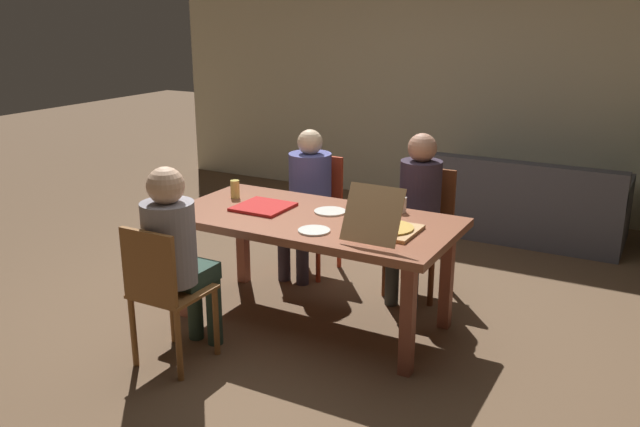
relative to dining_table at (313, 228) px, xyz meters
name	(u,v)px	position (x,y,z in m)	size (l,w,h in m)	color
ground_plane	(313,321)	(0.00, 0.00, -0.68)	(20.00, 20.00, 0.00)	brown
back_wall	(467,78)	(0.00, 3.31, 0.70)	(7.20, 0.12, 2.76)	beige
dining_table	(313,228)	(0.00, 0.00, 0.00)	(1.90, 0.95, 0.76)	brown
chair_0	(423,226)	(0.45, 0.91, -0.18)	(0.42, 0.44, 0.93)	brown
person_0	(417,204)	(0.45, 0.76, 0.04)	(0.31, 0.51, 1.22)	#3A3E3B
chair_1	(316,208)	(-0.47, 0.90, -0.16)	(0.40, 0.42, 0.94)	#AB351C
person_1	(307,191)	(-0.47, 0.75, 0.02)	(0.34, 0.50, 1.18)	#38303E
chair_2	(163,289)	(-0.47, -0.96, -0.17)	(0.40, 0.40, 0.89)	brown
person_2	(176,248)	(-0.47, -0.82, 0.04)	(0.31, 0.49, 1.22)	#2B4237
pizza_box_0	(386,227)	(0.57, -0.10, 0.13)	(0.35, 0.51, 0.34)	tan
pizza_box_1	(264,207)	(-0.39, 0.00, 0.09)	(0.35, 0.35, 0.02)	red
plate_0	(330,211)	(0.06, 0.14, 0.09)	(0.22, 0.22, 0.01)	white
plate_1	(314,231)	(0.16, -0.27, 0.09)	(0.20, 0.20, 0.01)	white
drinking_glass_0	(370,203)	(0.29, 0.26, 0.15)	(0.07, 0.07, 0.14)	#BF482F
drinking_glass_1	(235,189)	(-0.72, 0.13, 0.15)	(0.07, 0.07, 0.13)	#DEC95F
drinking_glass_2	(402,205)	(0.48, 0.38, 0.13)	(0.06, 0.06, 0.10)	silver
couch	(521,206)	(0.83, 2.55, -0.39)	(1.85, 0.86, 0.77)	#4E4E56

